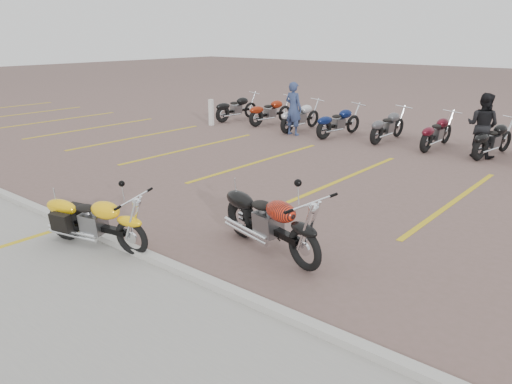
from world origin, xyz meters
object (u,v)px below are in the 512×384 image
(person_b, at_px, (483,125))
(bollard, at_px, (211,112))
(yellow_cruiser, at_px, (95,223))
(flame_cruiser, at_px, (270,223))
(person_a, at_px, (293,109))

(person_b, relative_size, bollard, 1.84)
(yellow_cruiser, relative_size, flame_cruiser, 0.89)
(flame_cruiser, xyz_separation_m, bollard, (-9.00, 7.78, 0.01))
(yellow_cruiser, height_order, bollard, bollard)
(person_b, height_order, bollard, person_b)
(flame_cruiser, xyz_separation_m, person_a, (-5.46, 8.27, 0.43))
(flame_cruiser, bearing_deg, person_b, 100.56)
(flame_cruiser, distance_m, person_b, 9.07)
(person_a, relative_size, bollard, 1.84)
(yellow_cruiser, height_order, person_a, person_a)
(flame_cruiser, height_order, person_b, person_b)
(bollard, bearing_deg, person_b, 7.51)
(flame_cruiser, bearing_deg, person_a, 137.84)
(person_a, bearing_deg, yellow_cruiser, 110.19)
(yellow_cruiser, relative_size, person_b, 1.14)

